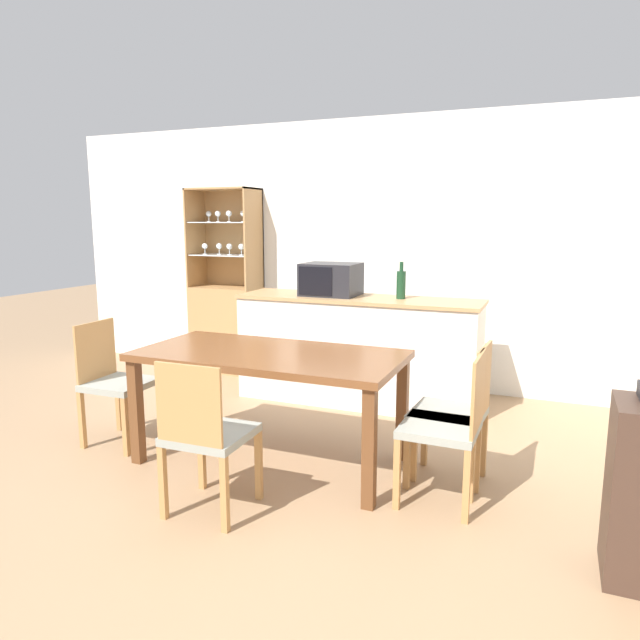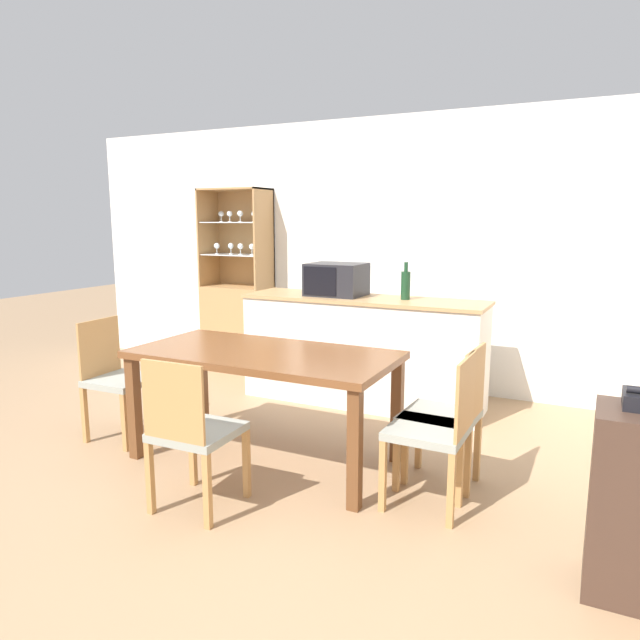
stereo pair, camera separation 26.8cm
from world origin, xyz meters
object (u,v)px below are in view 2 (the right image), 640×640
Objects in this scene: dining_chair_side_right_near at (436,430)px; microwave at (336,279)px; display_cabinet at (238,315)px; wine_bottle at (406,285)px; dining_chair_side_right_far at (447,416)px; dining_chair_head_near at (193,432)px; dining_chair_side_left_near at (117,378)px; dining_table at (264,364)px.

microwave reaches higher than dining_chair_side_right_near.
display_cabinet is 6.12× the size of wine_bottle.
dining_chair_side_right_far and dining_chair_head_near have the same top height.
microwave reaches higher than dining_chair_side_left_near.
display_cabinet is at bearing 60.04° from dining_chair_side_right_far.
display_cabinet is 3.23m from dining_chair_side_right_far.
dining_chair_side_left_near is 2.39m from wine_bottle.
microwave is at bearing 144.89° from dining_chair_side_left_near.
dining_chair_side_right_far is 2.80× the size of wine_bottle.
dining_chair_side_right_far is at bearing -62.47° from wine_bottle.
dining_chair_side_right_near is at bearing 88.51° from dining_chair_side_left_near.
dining_table is 3.58× the size of microwave.
dining_chair_head_near is (1.19, -0.62, 0.00)m from dining_chair_side_left_near.
dining_table is at bearing 99.59° from dining_chair_side_right_far.
dining_chair_side_right_near is at bearing -6.13° from dining_table.
dining_chair_side_right_near is (2.69, -2.04, -0.14)m from display_cabinet.
display_cabinet reaches higher than dining_table.
microwave is 0.63m from wine_bottle.
dining_chair_side_left_near is at bearing -123.61° from microwave.
dining_table is 1.21m from dining_chair_side_left_near.
display_cabinet is at bearing 128.22° from dining_table.
dining_chair_side_right_near reaches higher than dining_table.
dining_chair_side_right_far is at bearing -33.59° from display_cabinet.
dining_table is at bearing 84.76° from dining_chair_side_right_near.
dining_chair_side_right_far is 0.25m from dining_chair_side_right_near.
display_cabinet reaches higher than dining_chair_side_right_far.
dining_chair_side_left_near and dining_chair_side_right_far have the same top height.
dining_chair_side_right_far is 1.62m from wine_bottle.
dining_chair_head_near is (-1.19, -0.87, 0.00)m from dining_chair_side_right_far.
dining_chair_head_near reaches higher than dining_table.
dining_table is 1.96× the size of dining_chair_side_right_near.
microwave reaches higher than dining_chair_side_right_far.
dining_chair_side_right_far is 1.47m from dining_chair_head_near.
wine_bottle is (-0.69, 1.58, 0.61)m from dining_chair_side_right_near.
dining_chair_side_right_far is 1.98m from microwave.
wine_bottle is (0.49, 1.46, 0.40)m from dining_table.
display_cabinet is 3.38m from dining_chair_side_right_near.
dining_table is 1.21m from dining_chair_side_right_near.
dining_chair_head_near is 2.34m from wine_bottle.
display_cabinet reaches higher than dining_chair_side_right_near.
dining_chair_head_near is (1.51, -2.66, -0.14)m from display_cabinet.
dining_chair_head_near is 2.80× the size of wine_bottle.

